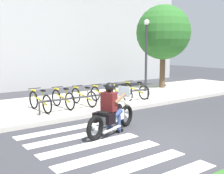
% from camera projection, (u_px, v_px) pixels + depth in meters
% --- Properties ---
extents(ground_plane, '(48.00, 48.00, 0.00)m').
position_uv_depth(ground_plane, '(153.00, 143.00, 7.23)').
color(ground_plane, '#38383D').
extents(sidewalk, '(24.00, 4.40, 0.15)m').
position_uv_depth(sidewalk, '(60.00, 105.00, 11.48)').
color(sidewalk, '#B7B2A8').
rests_on(sidewalk, ground).
extents(crosswalk_stripe_1, '(2.80, 0.40, 0.01)m').
position_uv_depth(crosswalk_stripe_1, '(133.00, 166.00, 5.80)').
color(crosswalk_stripe_1, white).
rests_on(crosswalk_stripe_1, ground).
extents(crosswalk_stripe_2, '(2.80, 0.40, 0.01)m').
position_uv_depth(crosswalk_stripe_2, '(110.00, 155.00, 6.44)').
color(crosswalk_stripe_2, white).
rests_on(crosswalk_stripe_2, ground).
extents(crosswalk_stripe_3, '(2.80, 0.40, 0.01)m').
position_uv_depth(crosswalk_stripe_3, '(91.00, 145.00, 7.07)').
color(crosswalk_stripe_3, white).
rests_on(crosswalk_stripe_3, ground).
extents(crosswalk_stripe_4, '(2.80, 0.40, 0.01)m').
position_uv_depth(crosswalk_stripe_4, '(75.00, 137.00, 7.71)').
color(crosswalk_stripe_4, white).
rests_on(crosswalk_stripe_4, ground).
extents(crosswalk_stripe_5, '(2.80, 0.40, 0.01)m').
position_uv_depth(crosswalk_stripe_5, '(62.00, 130.00, 8.35)').
color(crosswalk_stripe_5, white).
rests_on(crosswalk_stripe_5, ground).
extents(motorcycle, '(2.15, 0.97, 1.26)m').
position_uv_depth(motorcycle, '(112.00, 117.00, 8.03)').
color(motorcycle, black).
rests_on(motorcycle, ground).
extents(rider, '(0.74, 0.68, 1.45)m').
position_uv_depth(rider, '(111.00, 104.00, 7.92)').
color(rider, '#591919').
rests_on(rider, ground).
extents(bicycle_0, '(0.48, 1.70, 0.80)m').
position_uv_depth(bicycle_0, '(40.00, 101.00, 10.04)').
color(bicycle_0, black).
rests_on(bicycle_0, sidewalk).
extents(bicycle_1, '(0.48, 1.61, 0.78)m').
position_uv_depth(bicycle_1, '(63.00, 99.00, 10.56)').
color(bicycle_1, black).
rests_on(bicycle_1, sidewalk).
extents(bicycle_2, '(0.48, 1.70, 0.75)m').
position_uv_depth(bicycle_2, '(83.00, 97.00, 11.08)').
color(bicycle_2, black).
rests_on(bicycle_2, sidewalk).
extents(bicycle_3, '(0.48, 1.58, 0.74)m').
position_uv_depth(bicycle_3, '(102.00, 94.00, 11.60)').
color(bicycle_3, black).
rests_on(bicycle_3, sidewalk).
extents(bicycle_4, '(0.48, 1.58, 0.72)m').
position_uv_depth(bicycle_4, '(119.00, 93.00, 12.12)').
color(bicycle_4, black).
rests_on(bicycle_4, sidewalk).
extents(bicycle_5, '(0.48, 1.67, 0.76)m').
position_uv_depth(bicycle_5, '(135.00, 90.00, 12.64)').
color(bicycle_5, black).
rests_on(bicycle_5, sidewalk).
extents(bike_rack, '(5.04, 0.07, 0.49)m').
position_uv_depth(bike_rack, '(101.00, 95.00, 10.89)').
color(bike_rack, '#333338').
rests_on(bike_rack, sidewalk).
extents(street_lamp, '(0.28, 0.28, 3.78)m').
position_uv_depth(street_lamp, '(146.00, 49.00, 14.45)').
color(street_lamp, '#2D2D33').
rests_on(street_lamp, ground).
extents(tree_near_rack, '(2.98, 2.98, 4.70)m').
position_uv_depth(tree_near_rack, '(163.00, 33.00, 15.60)').
color(tree_near_rack, brown).
rests_on(tree_near_rack, ground).
extents(building_backdrop, '(24.00, 1.20, 9.65)m').
position_uv_depth(building_backdrop, '(11.00, 2.00, 15.37)').
color(building_backdrop, '#A8A8A8').
rests_on(building_backdrop, ground).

